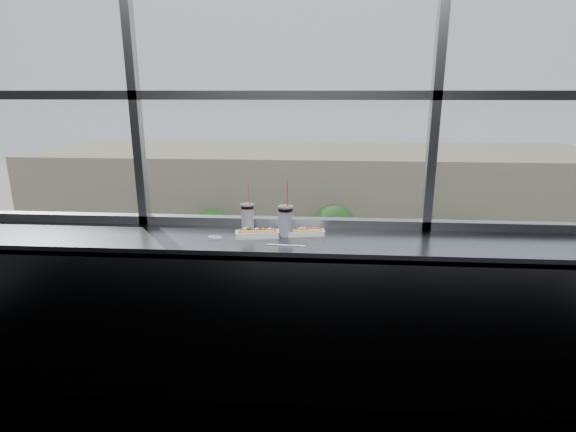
# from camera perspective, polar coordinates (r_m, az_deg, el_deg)

# --- Properties ---
(wall_back_lower) EXTENTS (6.00, 0.00, 6.00)m
(wall_back_lower) POSITION_cam_1_polar(r_m,az_deg,el_deg) (3.40, -0.72, -10.18)
(wall_back_lower) COLOR black
(wall_back_lower) RESTS_ON ground
(window_glass) EXTENTS (6.00, 0.00, 6.00)m
(window_glass) POSITION_cam_1_polar(r_m,az_deg,el_deg) (3.09, -0.80, 20.66)
(window_glass) COLOR silver
(window_glass) RESTS_ON ground
(window_mullions) EXTENTS (6.00, 0.08, 2.40)m
(window_mullions) POSITION_cam_1_polar(r_m,az_deg,el_deg) (3.07, -0.84, 20.69)
(window_mullions) COLOR gray
(window_mullions) RESTS_ON ground
(counter) EXTENTS (6.00, 0.55, 0.06)m
(counter) POSITION_cam_1_polar(r_m,az_deg,el_deg) (2.95, -1.22, -3.35)
(counter) COLOR gray
(counter) RESTS_ON ground
(counter_fascia) EXTENTS (6.00, 0.04, 1.04)m
(counter_fascia) POSITION_cam_1_polar(r_m,az_deg,el_deg) (2.93, -1.65, -14.66)
(counter_fascia) COLOR gray
(counter_fascia) RESTS_ON ground
(hotdog_tray_left) EXTENTS (0.29, 0.14, 0.07)m
(hotdog_tray_left) POSITION_cam_1_polar(r_m,az_deg,el_deg) (2.94, -3.92, -2.20)
(hotdog_tray_left) COLOR white
(hotdog_tray_left) RESTS_ON counter
(hotdog_tray_right) EXTENTS (0.25, 0.11, 0.06)m
(hotdog_tray_right) POSITION_cam_1_polar(r_m,az_deg,el_deg) (2.98, 2.29, -2.05)
(hotdog_tray_right) COLOR white
(hotdog_tray_right) RESTS_ON counter
(soda_cup_left) EXTENTS (0.09, 0.09, 0.35)m
(soda_cup_left) POSITION_cam_1_polar(r_m,az_deg,el_deg) (3.10, -5.16, 0.07)
(soda_cup_left) COLOR white
(soda_cup_left) RESTS_ON counter
(soda_cup_right) EXTENTS (0.10, 0.10, 0.38)m
(soda_cup_right) POSITION_cam_1_polar(r_m,az_deg,el_deg) (2.96, -0.33, -0.41)
(soda_cup_right) COLOR white
(soda_cup_right) RESTS_ON counter
(loose_straw) EXTENTS (0.24, 0.02, 0.01)m
(loose_straw) POSITION_cam_1_polar(r_m,az_deg,el_deg) (2.78, -0.22, -3.73)
(loose_straw) COLOR white
(loose_straw) RESTS_ON counter
(wrapper) EXTENTS (0.10, 0.07, 0.02)m
(wrapper) POSITION_cam_1_polar(r_m,az_deg,el_deg) (2.95, -9.29, -2.64)
(wrapper) COLOR silver
(wrapper) RESTS_ON counter
(plaza_ground) EXTENTS (120.00, 120.00, 0.00)m
(plaza_ground) POSITION_cam_1_polar(r_m,az_deg,el_deg) (48.34, 3.81, -0.19)
(plaza_ground) COLOR #A79D8C
(plaza_ground) RESTS_ON ground
(street_asphalt) EXTENTS (80.00, 10.00, 0.06)m
(street_asphalt) POSITION_cam_1_polar(r_m,az_deg,el_deg) (26.46, 3.25, -13.96)
(street_asphalt) COLOR black
(street_asphalt) RESTS_ON plaza_ground
(far_sidewalk) EXTENTS (80.00, 6.00, 0.04)m
(far_sidewalk) POSITION_cam_1_polar(r_m,az_deg,el_deg) (33.66, 3.53, -7.28)
(far_sidewalk) COLOR #A79D8C
(far_sidewalk) RESTS_ON plaza_ground
(far_building) EXTENTS (50.00, 14.00, 8.00)m
(far_building) POSITION_cam_1_polar(r_m,az_deg,el_deg) (42.03, 3.83, 3.04)
(far_building) COLOR gray
(far_building) RESTS_ON plaza_ground
(car_far_a) EXTENTS (3.05, 6.74, 2.21)m
(car_far_a) POSITION_cam_1_polar(r_m,az_deg,el_deg) (31.88, -18.35, -7.19)
(car_far_a) COLOR black
(car_far_a) RESTS_ON street_asphalt
(car_far_b) EXTENTS (3.09, 6.29, 2.03)m
(car_far_b) POSITION_cam_1_polar(r_m,az_deg,el_deg) (29.57, 3.46, -8.39)
(car_far_b) COLOR maroon
(car_far_b) RESTS_ON street_asphalt
(car_near_b) EXTENTS (2.80, 6.22, 2.04)m
(car_near_b) POSITION_cam_1_polar(r_m,az_deg,el_deg) (23.90, -16.79, -15.23)
(car_near_b) COLOR #2F2F2F
(car_near_b) RESTS_ON street_asphalt
(car_far_c) EXTENTS (3.43, 7.12, 2.30)m
(car_far_c) POSITION_cam_1_polar(r_m,az_deg,el_deg) (32.24, 27.92, -7.93)
(car_far_c) COLOR silver
(car_far_c) RESTS_ON street_asphalt
(car_near_a) EXTENTS (3.21, 6.92, 2.25)m
(car_near_a) POSITION_cam_1_polar(r_m,az_deg,el_deg) (26.77, -30.30, -13.05)
(car_near_a) COLOR #96A5AF
(car_near_a) RESTS_ON street_asphalt
(car_near_c) EXTENTS (2.79, 6.61, 2.20)m
(car_near_c) POSITION_cam_1_polar(r_m,az_deg,el_deg) (22.55, -1.98, -16.28)
(car_near_c) COLOR #A11D34
(car_near_c) RESTS_ON street_asphalt
(pedestrian_b) EXTENTS (0.75, 1.00, 2.25)m
(pedestrian_b) POSITION_cam_1_polar(r_m,az_deg,el_deg) (34.27, 3.82, -4.81)
(pedestrian_b) COLOR #66605B
(pedestrian_b) RESTS_ON far_sidewalk
(pedestrian_d) EXTENTS (0.73, 0.98, 2.20)m
(pedestrian_d) POSITION_cam_1_polar(r_m,az_deg,el_deg) (34.64, 16.20, -5.24)
(pedestrian_d) COLOR #66605B
(pedestrian_d) RESTS_ON far_sidewalk
(tree_left) EXTENTS (3.11, 3.11, 4.85)m
(tree_left) POSITION_cam_1_polar(r_m,az_deg,el_deg) (33.50, -9.66, -1.64)
(tree_left) COLOR #47382B
(tree_left) RESTS_ON far_sidewalk
(tree_center) EXTENTS (3.38, 3.38, 5.28)m
(tree_center) POSITION_cam_1_polar(r_m,az_deg,el_deg) (32.47, 5.80, -1.51)
(tree_center) COLOR #47382B
(tree_center) RESTS_ON far_sidewalk
(tree_right) EXTENTS (2.82, 2.82, 4.40)m
(tree_right) POSITION_cam_1_polar(r_m,az_deg,el_deg) (34.28, 21.96, -2.72)
(tree_right) COLOR #47382B
(tree_right) RESTS_ON far_sidewalk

